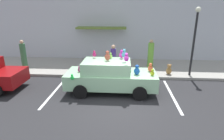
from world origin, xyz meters
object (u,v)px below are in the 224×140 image
object	(u,v)px
teddy_bear_on_sidewalk	(169,70)
pedestrian_walking_past	(113,60)
pedestrian_near_shopfront	(151,54)
plush_covered_car	(110,76)
pedestrian_by_lamp	(24,56)
street_lamp_post	(195,35)

from	to	relation	value
teddy_bear_on_sidewalk	pedestrian_walking_past	world-z (taller)	pedestrian_walking_past
teddy_bear_on_sidewalk	pedestrian_near_shopfront	bearing A→B (deg)	120.75
plush_covered_car	teddy_bear_on_sidewalk	world-z (taller)	plush_covered_car
pedestrian_near_shopfront	teddy_bear_on_sidewalk	bearing A→B (deg)	-59.25
teddy_bear_on_sidewalk	pedestrian_walking_past	size ratio (longest dim) A/B	0.36
pedestrian_walking_past	pedestrian_by_lamp	xyz separation A→B (m)	(-5.79, 0.45, 0.05)
plush_covered_car	teddy_bear_on_sidewalk	bearing A→B (deg)	34.93
teddy_bear_on_sidewalk	pedestrian_walking_past	xyz separation A→B (m)	(-3.31, 0.04, 0.53)
plush_covered_car	pedestrian_by_lamp	size ratio (longest dim) A/B	2.31
teddy_bear_on_sidewalk	pedestrian_near_shopfront	distance (m)	1.87
plush_covered_car	pedestrian_by_lamp	distance (m)	6.44
plush_covered_car	pedestrian_walking_past	world-z (taller)	plush_covered_car
street_lamp_post	pedestrian_by_lamp	xyz separation A→B (m)	(-10.30, 0.54, -1.48)
teddy_bear_on_sidewalk	pedestrian_by_lamp	size ratio (longest dim) A/B	0.34
teddy_bear_on_sidewalk	pedestrian_walking_past	bearing A→B (deg)	179.34
pedestrian_walking_past	teddy_bear_on_sidewalk	bearing A→B (deg)	-0.66
street_lamp_post	pedestrian_near_shopfront	bearing A→B (deg)	143.17
pedestrian_near_shopfront	pedestrian_by_lamp	bearing A→B (deg)	-172.71
teddy_bear_on_sidewalk	pedestrian_by_lamp	xyz separation A→B (m)	(-9.10, 0.49, 0.58)
teddy_bear_on_sidewalk	street_lamp_post	xyz separation A→B (m)	(1.20, -0.04, 2.06)
plush_covered_car	street_lamp_post	size ratio (longest dim) A/B	1.12
teddy_bear_on_sidewalk	pedestrian_walking_past	distance (m)	3.35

